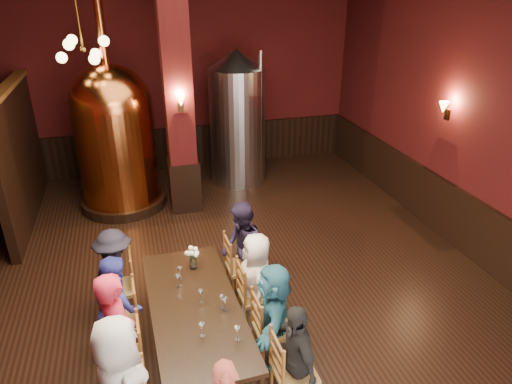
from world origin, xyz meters
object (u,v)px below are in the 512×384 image
object	(u,v)px
dining_table	(195,309)
steel_vessel	(237,118)
person_1	(119,337)
person_2	(118,307)
copper_kettle	(116,136)
rose_vase	(193,255)

from	to	relation	value
dining_table	steel_vessel	distance (m)	5.41
person_1	steel_vessel	bearing A→B (deg)	-46.85
person_2	copper_kettle	distance (m)	4.22
person_2	rose_vase	bearing A→B (deg)	-82.32
person_1	dining_table	bearing A→B (deg)	-88.39
rose_vase	copper_kettle	bearing A→B (deg)	103.20
steel_vessel	copper_kettle	bearing A→B (deg)	-166.50
steel_vessel	dining_table	bearing A→B (deg)	-109.16
copper_kettle	person_1	bearing A→B (deg)	-90.84
dining_table	copper_kettle	world-z (taller)	copper_kettle
person_1	person_2	bearing A→B (deg)	-19.61
dining_table	steel_vessel	world-z (taller)	steel_vessel
dining_table	person_2	distance (m)	0.91
person_1	rose_vase	xyz separation A→B (m)	(0.94, 1.09, 0.16)
dining_table	rose_vase	world-z (taller)	rose_vase
person_1	steel_vessel	size ratio (longest dim) A/B	0.55
copper_kettle	steel_vessel	size ratio (longest dim) A/B	1.37
steel_vessel	rose_vase	size ratio (longest dim) A/B	9.13
copper_kettle	person_2	bearing A→B (deg)	-91.23
dining_table	copper_kettle	bearing A→B (deg)	98.19
person_1	copper_kettle	world-z (taller)	copper_kettle
person_1	rose_vase	size ratio (longest dim) A/B	5.03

